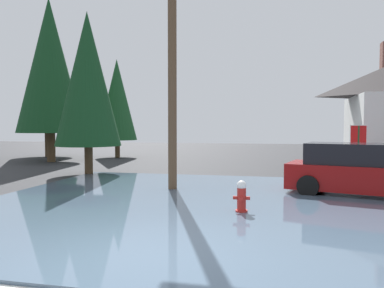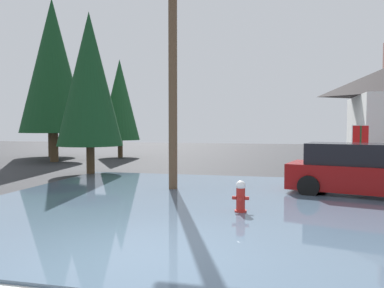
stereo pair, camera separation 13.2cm
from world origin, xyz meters
name	(u,v)px [view 2 (the right image)]	position (x,y,z in m)	size (l,w,h in m)	color
ground_plane	(141,259)	(0.00, 0.00, -0.05)	(80.00, 80.00, 0.10)	#2D2D30
flood_puddle	(227,205)	(0.85, 4.12, 0.03)	(13.35, 11.08, 0.06)	#4C6075
fire_hydrant	(241,198)	(1.29, 3.25, 0.39)	(0.40, 0.34, 0.80)	#AD231E
utility_pole	(173,64)	(-1.17, 6.07, 4.09)	(1.60, 0.28, 7.83)	brown
stop_sign_far	(360,141)	(5.24, 9.91, 1.52)	(0.68, 0.35, 2.13)	#1E4C28
parked_car	(364,171)	(4.64, 6.30, 0.75)	(4.80, 2.85, 1.57)	maroon
pine_tree_tall_left	(120,100)	(-8.16, 17.81, 3.85)	(2.62, 2.62, 6.54)	#4C3823
pine_tree_mid_left	(53,66)	(-10.71, 14.09, 5.60)	(3.81, 3.81, 9.53)	#4C3823
pine_tree_short_left	(51,76)	(-13.01, 17.35, 5.50)	(3.74, 3.74, 9.35)	#4C3823
pine_tree_far_center	(90,79)	(-5.74, 9.14, 4.09)	(2.78, 2.78, 6.96)	#4C3823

